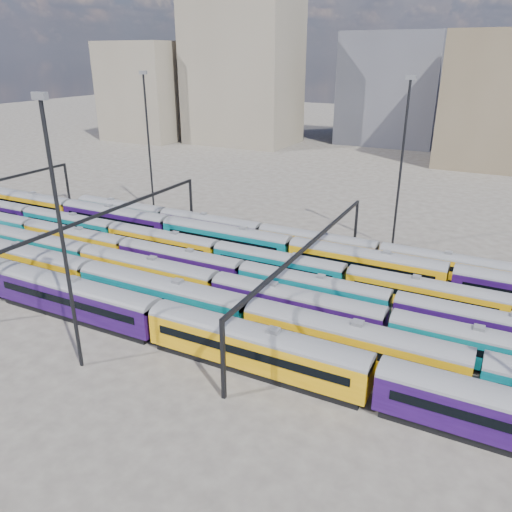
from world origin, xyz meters
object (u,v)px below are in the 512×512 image
at_px(rake_0, 375,376).
at_px(rake_2, 295,303).
at_px(mast_2, 61,231).
at_px(rake_1, 352,339).

bearing_deg(rake_0, rake_2, 138.90).
height_order(rake_2, mast_2, mast_2).
xyz_separation_m(rake_0, rake_1, (-3.53, 5.00, -0.07)).
relative_size(rake_1, mast_2, 4.36).
distance_m(rake_0, rake_1, 6.12).
height_order(rake_1, mast_2, mast_2).
bearing_deg(rake_2, rake_0, -41.10).
xyz_separation_m(rake_0, rake_2, (-11.46, 10.00, -0.31)).
xyz_separation_m(rake_0, mast_2, (-26.98, -7.00, 11.00)).
xyz_separation_m(rake_2, mast_2, (-15.52, -17.00, 11.31)).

